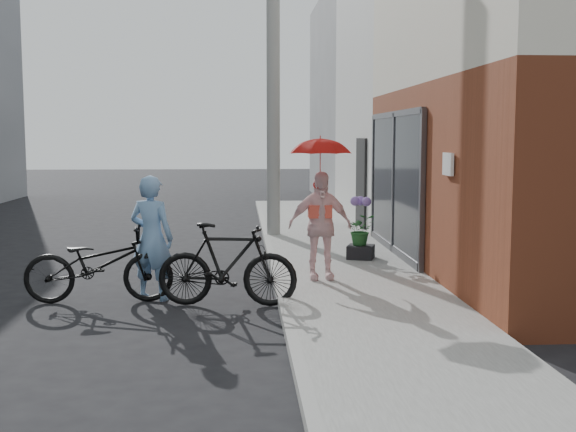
{
  "coord_description": "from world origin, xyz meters",
  "views": [
    {
      "loc": [
        0.42,
        -9.21,
        2.18
      ],
      "look_at": [
        1.06,
        0.59,
        1.1
      ],
      "focal_mm": 45.0,
      "sensor_mm": 36.0,
      "label": 1
    }
  ],
  "objects": [
    {
      "name": "parasol",
      "position": [
        1.55,
        1.09,
        2.07
      ],
      "size": [
        0.86,
        0.86,
        0.76
      ],
      "primitive_type": "imported",
      "color": "red",
      "rests_on": "kimono_woman"
    },
    {
      "name": "bike_left",
      "position": [
        -1.46,
        0.3,
        0.51
      ],
      "size": [
        1.96,
        0.74,
        1.02
      ],
      "primitive_type": "imported",
      "rotation": [
        0.0,
        0.0,
        1.6
      ],
      "color": "black",
      "rests_on": "ground"
    },
    {
      "name": "utility_pole",
      "position": [
        1.1,
        6.0,
        3.5
      ],
      "size": [
        0.28,
        0.28,
        7.0
      ],
      "primitive_type": "cylinder",
      "color": "#9E9E99",
      "rests_on": "ground"
    },
    {
      "name": "east_building_far",
      "position": [
        7.2,
        16.0,
        3.5
      ],
      "size": [
        8.0,
        8.0,
        7.0
      ],
      "primitive_type": "cube",
      "color": "gray",
      "rests_on": "ground"
    },
    {
      "name": "bike_right",
      "position": [
        0.23,
        -0.01,
        0.54
      ],
      "size": [
        1.85,
        0.72,
        1.08
      ],
      "primitive_type": "imported",
      "rotation": [
        0.0,
        0.0,
        1.45
      ],
      "color": "black",
      "rests_on": "ground"
    },
    {
      "name": "planter",
      "position": [
        2.44,
        2.8,
        0.23
      ],
      "size": [
        0.54,
        0.54,
        0.23
      ],
      "primitive_type": "cube",
      "rotation": [
        0.0,
        0.0,
        -0.31
      ],
      "color": "black",
      "rests_on": "sidewalk"
    },
    {
      "name": "plaster_building",
      "position": [
        7.2,
        9.0,
        3.5
      ],
      "size": [
        8.0,
        6.0,
        7.0
      ],
      "primitive_type": "cube",
      "color": "silver",
      "rests_on": "ground"
    },
    {
      "name": "officer",
      "position": [
        -0.78,
        0.41,
        0.84
      ],
      "size": [
        0.71,
        0.6,
        1.68
      ],
      "primitive_type": "imported",
      "rotation": [
        0.0,
        0.0,
        2.77
      ],
      "color": "#76A2D1",
      "rests_on": "ground"
    },
    {
      "name": "curb",
      "position": [
        0.94,
        2.0,
        0.06
      ],
      "size": [
        0.12,
        24.0,
        0.12
      ],
      "primitive_type": "cube",
      "color": "#9E9E99",
      "rests_on": "ground"
    },
    {
      "name": "potted_plant",
      "position": [
        2.44,
        2.8,
        0.61
      ],
      "size": [
        0.48,
        0.42,
        0.54
      ],
      "primitive_type": "imported",
      "color": "#235926",
      "rests_on": "planter"
    },
    {
      "name": "sidewalk",
      "position": [
        2.1,
        2.0,
        0.06
      ],
      "size": [
        2.2,
        24.0,
        0.12
      ],
      "primitive_type": "cube",
      "color": "gray",
      "rests_on": "ground"
    },
    {
      "name": "ground",
      "position": [
        0.0,
        0.0,
        0.0
      ],
      "size": [
        80.0,
        80.0,
        0.0
      ],
      "primitive_type": "plane",
      "color": "black",
      "rests_on": "ground"
    },
    {
      "name": "kimono_woman",
      "position": [
        1.55,
        1.09,
        0.9
      ],
      "size": [
        0.95,
        0.45,
        1.57
      ],
      "primitive_type": "imported",
      "rotation": [
        0.0,
        0.0,
        0.08
      ],
      "color": "#F3CCCD",
      "rests_on": "sidewalk"
    }
  ]
}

